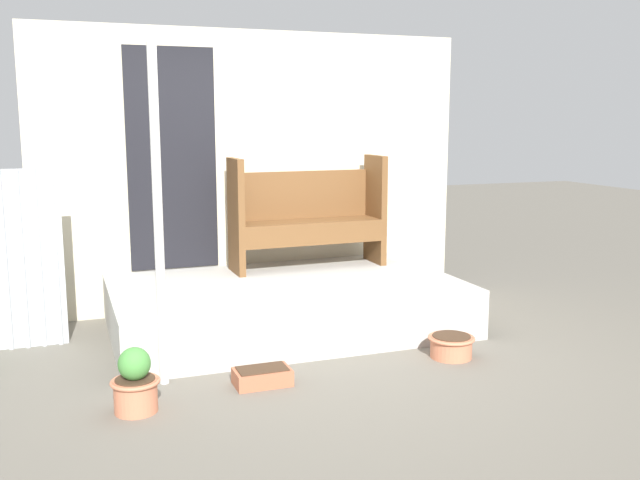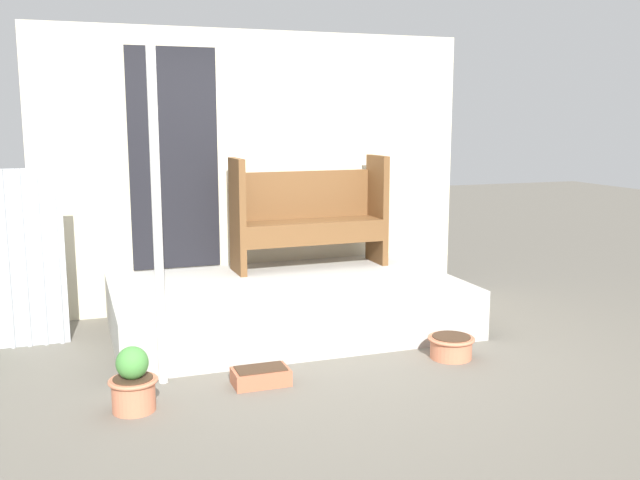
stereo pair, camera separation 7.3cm
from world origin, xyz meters
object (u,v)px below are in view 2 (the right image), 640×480
Objects in this scene: flower_pot_middle at (451,346)px; planter_box_rect at (261,376)px; support_post at (157,219)px; bench at (309,212)px; flower_pot_left at (133,383)px.

planter_box_rect is (-1.50, -0.05, -0.04)m from flower_pot_middle.
bench is at bearing 43.42° from support_post.
flower_pot_middle is (0.57, -1.69, -0.84)m from bench.
bench is 4.05× the size of flower_pot_middle.
support_post is 1.57× the size of bench.
flower_pot_middle is 1.50m from planter_box_rect.
support_post reaches higher than bench.
bench is at bearing 46.72° from flower_pot_left.
support_post is 6.37× the size of flower_pot_middle.
support_post is 5.93× the size of planter_box_rect.
support_post reaches higher than flower_pot_middle.
support_post is 5.50× the size of flower_pot_left.
bench reaches higher than flower_pot_left.
support_post is at bearing -137.68° from bench.
support_post is 1.07m from flower_pot_left.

